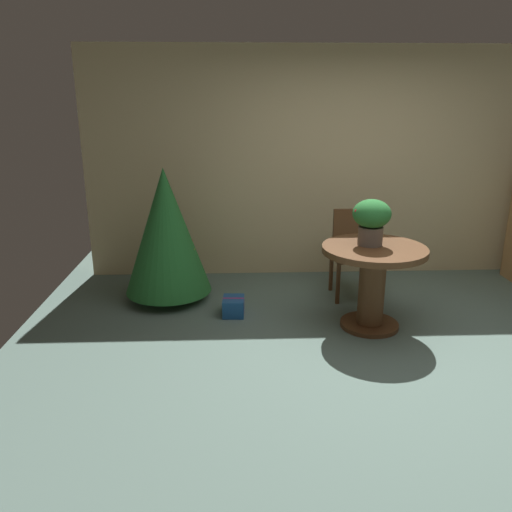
{
  "coord_description": "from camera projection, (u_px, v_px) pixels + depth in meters",
  "views": [
    {
      "loc": [
        -1.29,
        -3.71,
        2.05
      ],
      "look_at": [
        -1.12,
        0.36,
        0.77
      ],
      "focal_mm": 35.84,
      "sensor_mm": 36.0,
      "label": 1
    }
  ],
  "objects": [
    {
      "name": "wooden_chair_far",
      "position": [
        352.0,
        248.0,
        5.4
      ],
      "size": [
        0.43,
        0.43,
        0.91
      ],
      "color": "brown",
      "rests_on": "ground_plane"
    },
    {
      "name": "ground_plane",
      "position": [
        394.0,
        357.0,
        4.2
      ],
      "size": [
        6.6,
        6.6,
        0.0
      ],
      "primitive_type": "plane",
      "color": "slate"
    },
    {
      "name": "round_dining_table",
      "position": [
        373.0,
        274.0,
        4.61
      ],
      "size": [
        0.93,
        0.93,
        0.77
      ],
      "color": "brown",
      "rests_on": "ground_plane"
    },
    {
      "name": "back_wall_panel",
      "position": [
        346.0,
        164.0,
        5.91
      ],
      "size": [
        6.0,
        0.1,
        2.6
      ],
      "primitive_type": "cube",
      "color": "beige",
      "rests_on": "ground_plane"
    },
    {
      "name": "gift_box_blue",
      "position": [
        234.0,
        306.0,
        5.0
      ],
      "size": [
        0.22,
        0.27,
        0.17
      ],
      "color": "#1E569E",
      "rests_on": "ground_plane"
    },
    {
      "name": "holiday_tree",
      "position": [
        166.0,
        231.0,
        5.19
      ],
      "size": [
        0.89,
        0.89,
        1.39
      ],
      "color": "brown",
      "rests_on": "ground_plane"
    },
    {
      "name": "flower_vase",
      "position": [
        371.0,
        218.0,
        4.52
      ],
      "size": [
        0.34,
        0.34,
        0.41
      ],
      "color": "#665B51",
      "rests_on": "round_dining_table"
    }
  ]
}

